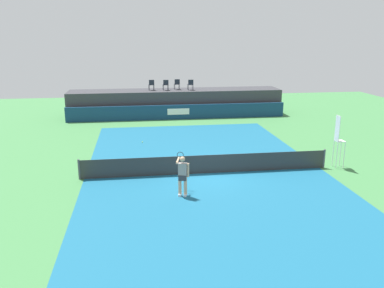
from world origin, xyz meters
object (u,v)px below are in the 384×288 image
object	(u,v)px
tennis_player	(183,175)
tennis_ball	(142,142)
spectator_chair_center	(177,84)
spectator_chair_far_left	(151,84)
net_post_near	(79,169)
spectator_chair_right	(191,84)
net_post_far	(324,159)
spectator_chair_left	(166,84)
umpire_chair	(338,138)

from	to	relation	value
tennis_player	tennis_ball	distance (m)	9.29
tennis_player	spectator_chair_center	bearing A→B (deg)	84.73
spectator_chair_far_left	net_post_near	distance (m)	15.98
spectator_chair_right	tennis_player	xyz separation A→B (m)	(-2.78, -17.64, -1.73)
spectator_chair_far_left	net_post_far	world-z (taller)	spectator_chair_far_left
spectator_chair_far_left	spectator_chair_left	world-z (taller)	same
spectator_chair_right	net_post_far	bearing A→B (deg)	-71.67
net_post_near	tennis_ball	bearing A→B (deg)	64.11
spectator_chair_far_left	net_post_near	xyz separation A→B (m)	(-4.16, -15.27, -2.19)
spectator_chair_left	spectator_chair_center	size ratio (longest dim) A/B	1.00
tennis_ball	spectator_chair_left	bearing A→B (deg)	75.59
spectator_chair_right	net_post_far	size ratio (longest dim) A/B	0.89
spectator_chair_left	net_post_far	size ratio (longest dim) A/B	0.89
net_post_near	tennis_ball	distance (m)	7.16
spectator_chair_far_left	net_post_near	world-z (taller)	spectator_chair_far_left
umpire_chair	spectator_chair_far_left	bearing A→B (deg)	120.28
net_post_near	tennis_ball	size ratio (longest dim) A/B	14.71
spectator_chair_far_left	tennis_player	xyz separation A→B (m)	(0.51, -17.97, -1.73)
spectator_chair_left	umpire_chair	size ratio (longest dim) A/B	0.32
net_post_near	tennis_player	distance (m)	5.41
spectator_chair_left	spectator_chair_center	world-z (taller)	same
tennis_ball	spectator_chair_right	bearing A→B (deg)	63.08
tennis_ball	net_post_far	bearing A→B (deg)	-34.70
spectator_chair_far_left	umpire_chair	world-z (taller)	spectator_chair_far_left
spectator_chair_right	tennis_player	bearing A→B (deg)	-98.95
net_post_near	tennis_ball	xyz separation A→B (m)	(3.12, 6.43, -0.46)
spectator_chair_center	tennis_player	world-z (taller)	spectator_chair_center
spectator_chair_right	spectator_chair_left	bearing A→B (deg)	176.05
tennis_ball	spectator_chair_far_left	bearing A→B (deg)	83.30
spectator_chair_center	tennis_player	xyz separation A→B (m)	(-1.67, -18.12, -1.73)
net_post_near	tennis_player	bearing A→B (deg)	-29.96
spectator_chair_left	spectator_chair_center	distance (m)	1.05
spectator_chair_far_left	spectator_chair_right	world-z (taller)	same
spectator_chair_left	spectator_chair_center	xyz separation A→B (m)	(0.99, 0.33, 0.00)
umpire_chair	net_post_near	bearing A→B (deg)	-180.00
spectator_chair_center	spectator_chair_right	size ratio (longest dim) A/B	1.00
spectator_chair_center	spectator_chair_right	bearing A→B (deg)	-23.34
tennis_player	spectator_chair_left	bearing A→B (deg)	87.82
spectator_chair_right	umpire_chair	size ratio (longest dim) A/B	0.32
umpire_chair	tennis_player	world-z (taller)	umpire_chair
spectator_chair_left	tennis_player	bearing A→B (deg)	-92.18
spectator_chair_far_left	net_post_far	distance (m)	17.49
spectator_chair_center	spectator_chair_right	distance (m)	1.20
spectator_chair_right	net_post_near	size ratio (longest dim) A/B	0.89
spectator_chair_far_left	spectator_chair_right	distance (m)	3.30
umpire_chair	tennis_player	bearing A→B (deg)	-162.25
umpire_chair	tennis_ball	world-z (taller)	umpire_chair
spectator_chair_far_left	tennis_ball	bearing A→B (deg)	-96.70
spectator_chair_center	umpire_chair	world-z (taller)	spectator_chair_center
spectator_chair_right	umpire_chair	world-z (taller)	spectator_chair_right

